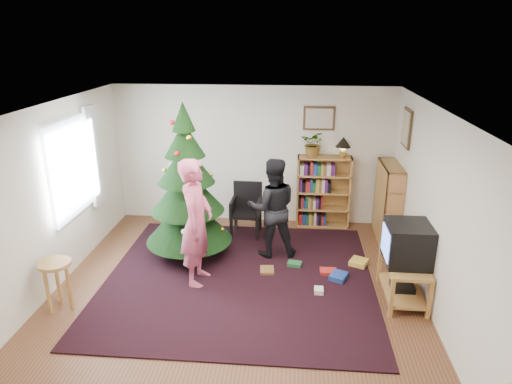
# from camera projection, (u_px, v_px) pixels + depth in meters

# --- Properties ---
(floor) EXTENTS (5.00, 5.00, 0.00)m
(floor) POSITION_uv_depth(u_px,v_px,m) (237.00, 289.00, 6.31)
(floor) COLOR brown
(floor) RESTS_ON ground
(ceiling) EXTENTS (5.00, 5.00, 0.00)m
(ceiling) POSITION_uv_depth(u_px,v_px,m) (234.00, 109.00, 5.48)
(ceiling) COLOR white
(ceiling) RESTS_ON wall_back
(wall_back) EXTENTS (5.00, 0.02, 2.50)m
(wall_back) POSITION_uv_depth(u_px,v_px,m) (253.00, 156.00, 8.24)
(wall_back) COLOR silver
(wall_back) RESTS_ON floor
(wall_front) EXTENTS (5.00, 0.02, 2.50)m
(wall_front) POSITION_uv_depth(u_px,v_px,m) (194.00, 321.00, 3.55)
(wall_front) COLOR silver
(wall_front) RESTS_ON floor
(wall_left) EXTENTS (0.02, 5.00, 2.50)m
(wall_left) POSITION_uv_depth(u_px,v_px,m) (50.00, 200.00, 6.10)
(wall_left) COLOR silver
(wall_left) RESTS_ON floor
(wall_right) EXTENTS (0.02, 5.00, 2.50)m
(wall_right) POSITION_uv_depth(u_px,v_px,m) (434.00, 212.00, 5.69)
(wall_right) COLOR silver
(wall_right) RESTS_ON floor
(rug) EXTENTS (3.80, 3.60, 0.02)m
(rug) POSITION_uv_depth(u_px,v_px,m) (239.00, 278.00, 6.59)
(rug) COLOR black
(rug) RESTS_ON floor
(window_pane) EXTENTS (0.04, 1.20, 1.40)m
(window_pane) POSITION_uv_depth(u_px,v_px,m) (71.00, 169.00, 6.58)
(window_pane) COLOR silver
(window_pane) RESTS_ON wall_left
(curtain) EXTENTS (0.06, 0.35, 1.60)m
(curtain) POSITION_uv_depth(u_px,v_px,m) (94.00, 156.00, 7.23)
(curtain) COLOR silver
(curtain) RESTS_ON wall_left
(picture_back) EXTENTS (0.55, 0.03, 0.42)m
(picture_back) POSITION_uv_depth(u_px,v_px,m) (319.00, 118.00, 7.89)
(picture_back) COLOR #4C3319
(picture_back) RESTS_ON wall_back
(picture_right) EXTENTS (0.03, 0.50, 0.60)m
(picture_right) POSITION_uv_depth(u_px,v_px,m) (407.00, 128.00, 7.10)
(picture_right) COLOR #4C3319
(picture_right) RESTS_ON wall_right
(christmas_tree) EXTENTS (1.34, 1.34, 2.44)m
(christmas_tree) POSITION_uv_depth(u_px,v_px,m) (187.00, 195.00, 6.97)
(christmas_tree) COLOR #3F2816
(christmas_tree) RESTS_ON rug
(bookshelf_back) EXTENTS (0.95, 0.30, 1.30)m
(bookshelf_back) POSITION_uv_depth(u_px,v_px,m) (323.00, 191.00, 8.18)
(bookshelf_back) COLOR #AB6F3D
(bookshelf_back) RESTS_ON floor
(bookshelf_right) EXTENTS (0.30, 0.95, 1.30)m
(bookshelf_right) POSITION_uv_depth(u_px,v_px,m) (388.00, 201.00, 7.70)
(bookshelf_right) COLOR #AB6F3D
(bookshelf_right) RESTS_ON floor
(tv_stand) EXTENTS (0.52, 0.93, 0.55)m
(tv_stand) POSITION_uv_depth(u_px,v_px,m) (403.00, 277.00, 6.00)
(tv_stand) COLOR #AB6F3D
(tv_stand) RESTS_ON floor
(crt_tv) EXTENTS (0.56, 0.60, 0.53)m
(crt_tv) POSITION_uv_depth(u_px,v_px,m) (407.00, 243.00, 5.84)
(crt_tv) COLOR black
(crt_tv) RESTS_ON tv_stand
(armchair) EXTENTS (0.52, 0.52, 0.91)m
(armchair) POSITION_uv_depth(u_px,v_px,m) (247.00, 207.00, 7.92)
(armchair) COLOR black
(armchair) RESTS_ON rug
(stool) EXTENTS (0.40, 0.40, 0.67)m
(stool) POSITION_uv_depth(u_px,v_px,m) (56.00, 273.00, 5.72)
(stool) COLOR #AB6F3D
(stool) RESTS_ON floor
(person_standing) EXTENTS (0.48, 0.69, 1.81)m
(person_standing) POSITION_uv_depth(u_px,v_px,m) (196.00, 223.00, 6.23)
(person_standing) COLOR #B74964
(person_standing) RESTS_ON rug
(person_by_chair) EXTENTS (0.86, 0.71, 1.59)m
(person_by_chair) POSITION_uv_depth(u_px,v_px,m) (272.00, 208.00, 7.04)
(person_by_chair) COLOR black
(person_by_chair) RESTS_ON rug
(potted_plant) EXTENTS (0.52, 0.49, 0.47)m
(potted_plant) POSITION_uv_depth(u_px,v_px,m) (314.00, 143.00, 7.91)
(potted_plant) COLOR gray
(potted_plant) RESTS_ON bookshelf_back
(table_lamp) EXTENTS (0.27, 0.27, 0.36)m
(table_lamp) POSITION_uv_depth(u_px,v_px,m) (343.00, 144.00, 7.86)
(table_lamp) COLOR #A57F33
(table_lamp) RESTS_ON bookshelf_back
(floor_clutter) EXTENTS (1.58, 1.06, 0.08)m
(floor_clutter) POSITION_uv_depth(u_px,v_px,m) (318.00, 273.00, 6.67)
(floor_clutter) COLOR #A51E19
(floor_clutter) RESTS_ON rug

